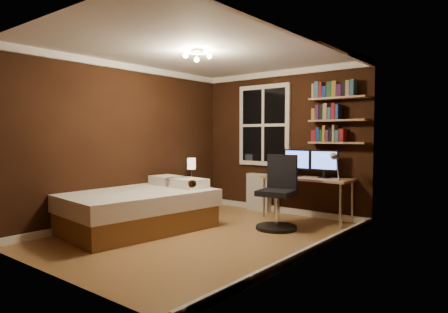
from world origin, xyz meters
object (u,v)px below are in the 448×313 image
Objects in this scene: radiator at (259,192)px; monitor_right at (324,164)px; bedside_lamp at (191,170)px; monitor_left at (297,163)px; bed at (137,209)px; office_chair at (278,200)px; desk at (307,181)px; nightstand at (192,197)px; desk_lamp at (335,166)px.

monitor_right is (1.31, -0.10, 0.58)m from radiator.
bedside_lamp is 0.92× the size of monitor_left.
monitor_left reaches higher than bed.
office_chair reaches higher than bedside_lamp.
office_chair is at bearing -108.72° from monitor_right.
monitor_right is at bearing 62.31° from office_chair.
desk is 0.39m from monitor_right.
desk is (1.62, 2.15, 0.33)m from bed.
radiator is at bearing 173.05° from monitor_left.
monitor_left reaches higher than desk.
bed is 2.72m from desk.
monitor_left is at bearing 64.68° from bed.
radiator is 0.46× the size of desk.
radiator is 1.43× the size of monitor_left.
bed is at bearing -122.24° from monitor_left.
bedside_lamp is 0.92× the size of monitor_right.
monitor_right is at bearing 29.58° from nightstand.
nightstand is 2.61m from desk_lamp.
office_chair is at bearing 6.06° from nightstand.
desk is 1.35× the size of office_chair.
desk_lamp reaches higher than desk.
desk is at bearing 19.05° from bedside_lamp.
desk_lamp reaches higher than bedside_lamp.
monitor_left is at bearing 161.23° from desk.
bedside_lamp reaches higher than desk.
office_chair is (1.89, -0.16, 0.16)m from nightstand.
bed is 1.54× the size of desk.
bed is 4.74× the size of monitor_left.
nightstand is at bearing -160.95° from desk.
bedside_lamp reaches higher than nightstand.
nightstand is 1.20× the size of desk_lamp.
nightstand is 0.49× the size of office_chair.
desk_lamp is at bearing 39.01° from office_chair.
nightstand is at bearing -161.38° from monitor_right.
desk is 0.64m from desk_lamp.
desk_lamp is (0.29, -0.24, -0.00)m from monitor_right.
bedside_lamp reaches higher than bed.
desk_lamp is (0.55, -0.17, 0.28)m from desk.
bed is 5.16× the size of bedside_lamp.
monitor_right is 1.07m from office_chair.
monitor_left is 0.44× the size of office_chair.
desk is 3.08× the size of monitor_right.
monitor_right is at bearing 15.40° from desk.
monitor_right reaches higher than desk_lamp.
radiator reaches higher than nightstand.
desk_lamp reaches higher than radiator.
desk is at bearing -164.60° from monitor_right.
bed is 1.52m from nightstand.
office_chair reaches higher than desk.
bed is 2.07× the size of office_chair.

